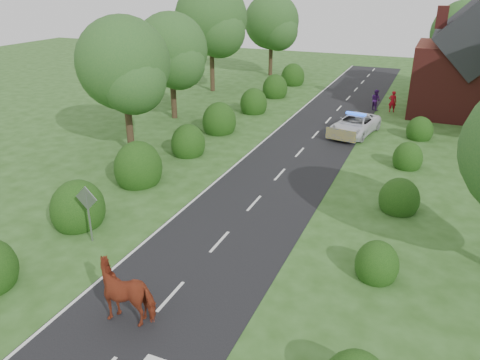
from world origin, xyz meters
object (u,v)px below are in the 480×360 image
at_px(pedestrian_red, 393,102).
at_px(pedestrian_purple, 376,100).
at_px(police_van, 355,125).
at_px(road_sign, 88,206).
at_px(cow, 129,293).

relative_size(pedestrian_red, pedestrian_purple, 1.02).
bearing_deg(police_van, road_sign, -100.67).
distance_m(police_van, pedestrian_red, 7.56).
height_order(police_van, pedestrian_purple, pedestrian_purple).
height_order(cow, pedestrian_red, pedestrian_red).
height_order(cow, pedestrian_purple, pedestrian_purple).
bearing_deg(pedestrian_red, road_sign, 55.22).
bearing_deg(pedestrian_red, police_van, 61.05).
bearing_deg(pedestrian_purple, road_sign, 113.51).
distance_m(road_sign, pedestrian_red, 28.12).
relative_size(police_van, pedestrian_red, 3.13).
relative_size(road_sign, cow, 1.06).
relative_size(road_sign, pedestrian_red, 1.44).
bearing_deg(road_sign, pedestrian_red, 70.79).
xyz_separation_m(cow, pedestrian_purple, (3.58, 30.04, 0.01)).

